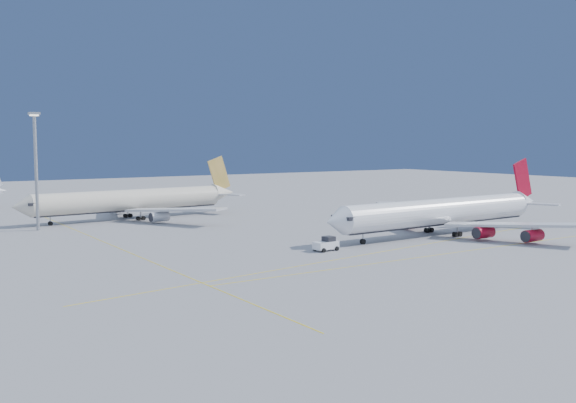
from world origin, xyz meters
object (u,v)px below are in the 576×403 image
at_px(pushback_tug, 326,244).
at_px(airliner_etihad, 135,200).
at_px(airliner_virgin, 445,212).
at_px(light_mast, 36,161).

bearing_deg(pushback_tug, airliner_etihad, 94.72).
bearing_deg(airliner_virgin, pushback_tug, -177.27).
bearing_deg(light_mast, pushback_tug, -56.55).
relative_size(airliner_virgin, airliner_etihad, 1.06).
height_order(airliner_etihad, pushback_tug, airliner_etihad).
bearing_deg(airliner_virgin, airliner_etihad, 123.65).
bearing_deg(pushback_tug, airliner_virgin, -0.67).
bearing_deg(light_mast, airliner_virgin, -37.28).
relative_size(airliner_virgin, pushback_tug, 13.50).
bearing_deg(airliner_virgin, light_mast, 140.66).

